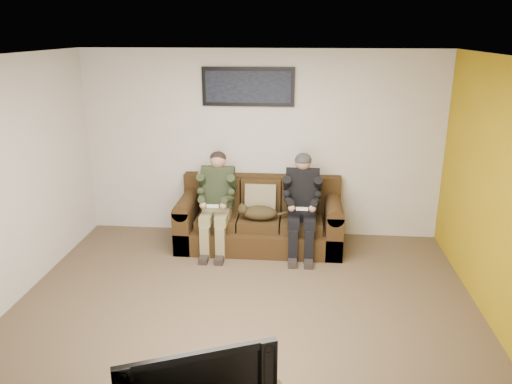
# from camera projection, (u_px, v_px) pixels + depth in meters

# --- Properties ---
(floor) EXTENTS (5.00, 5.00, 0.00)m
(floor) POSITION_uv_depth(u_px,v_px,m) (244.00, 313.00, 5.23)
(floor) COLOR brown
(floor) RESTS_ON ground
(ceiling) EXTENTS (5.00, 5.00, 0.00)m
(ceiling) POSITION_uv_depth(u_px,v_px,m) (241.00, 57.00, 4.42)
(ceiling) COLOR silver
(ceiling) RESTS_ON ground
(wall_back) EXTENTS (5.00, 0.00, 5.00)m
(wall_back) POSITION_uv_depth(u_px,v_px,m) (261.00, 145.00, 6.95)
(wall_back) COLOR beige
(wall_back) RESTS_ON ground
(wall_front) EXTENTS (5.00, 0.00, 5.00)m
(wall_front) POSITION_uv_depth(u_px,v_px,m) (194.00, 328.00, 2.69)
(wall_front) COLOR beige
(wall_front) RESTS_ON ground
(wall_right) EXTENTS (0.00, 4.50, 4.50)m
(wall_right) POSITION_uv_depth(u_px,v_px,m) (511.00, 204.00, 4.61)
(wall_right) COLOR beige
(wall_right) RESTS_ON ground
(accent_wall_right) EXTENTS (0.00, 4.50, 4.50)m
(accent_wall_right) POSITION_uv_depth(u_px,v_px,m) (510.00, 204.00, 4.61)
(accent_wall_right) COLOR #AA8A11
(accent_wall_right) RESTS_ON ground
(sofa) EXTENTS (2.19, 0.95, 0.90)m
(sofa) POSITION_uv_depth(u_px,v_px,m) (260.00, 220.00, 6.85)
(sofa) COLOR #352310
(sofa) RESTS_ON ground
(throw_pillow) EXTENTS (0.42, 0.20, 0.41)m
(throw_pillow) POSITION_uv_depth(u_px,v_px,m) (260.00, 198.00, 6.80)
(throw_pillow) COLOR #827755
(throw_pillow) RESTS_ON sofa
(throw_blanket) EXTENTS (0.45, 0.22, 0.08)m
(throw_blanket) POSITION_uv_depth(u_px,v_px,m) (215.00, 174.00, 7.00)
(throw_blanket) COLOR tan
(throw_blanket) RESTS_ON sofa
(person_left) EXTENTS (0.51, 0.87, 1.29)m
(person_left) POSITION_uv_depth(u_px,v_px,m) (217.00, 196.00, 6.61)
(person_left) COLOR #837B52
(person_left) RESTS_ON sofa
(person_right) EXTENTS (0.51, 0.86, 1.30)m
(person_right) POSITION_uv_depth(u_px,v_px,m) (302.00, 199.00, 6.51)
(person_right) COLOR black
(person_right) RESTS_ON sofa
(cat) EXTENTS (0.66, 0.26, 0.24)m
(cat) POSITION_uv_depth(u_px,v_px,m) (258.00, 213.00, 6.56)
(cat) COLOR #43361A
(cat) RESTS_ON sofa
(framed_poster) EXTENTS (1.25, 0.05, 0.52)m
(framed_poster) POSITION_uv_depth(u_px,v_px,m) (248.00, 87.00, 6.69)
(framed_poster) COLOR black
(framed_poster) RESTS_ON wall_back
(television) EXTENTS (0.98, 0.51, 0.58)m
(television) POSITION_uv_depth(u_px,v_px,m) (196.00, 382.00, 3.17)
(television) COLOR black
(television) RESTS_ON tv_stand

